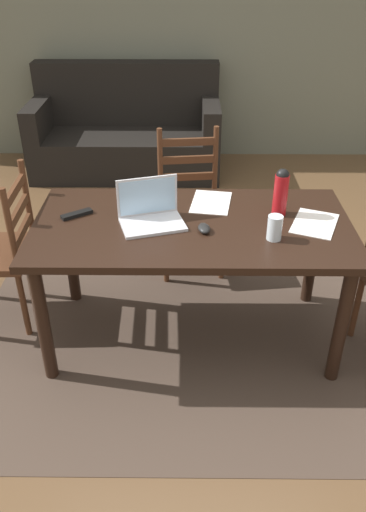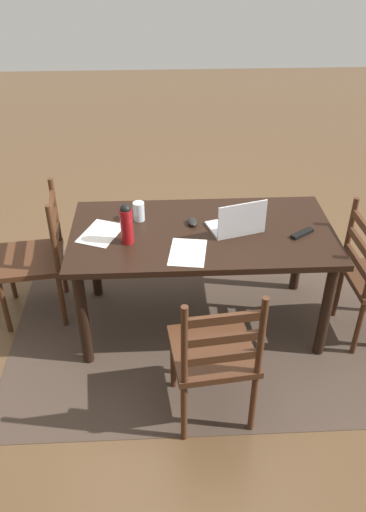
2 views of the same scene
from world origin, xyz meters
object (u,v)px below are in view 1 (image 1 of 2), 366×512
water_bottle (281,191)px  tv_remote (77,214)px  chair_far_head (190,204)px  laptop (150,212)px  dining_table (192,239)px  computer_mouse (204,228)px  couch (127,135)px  drinking_glass (275,228)px

water_bottle → tv_remote: water_bottle is taller
chair_far_head → laptop: size_ratio=2.57×
laptop → water_bottle: water_bottle is taller
dining_table → computer_mouse: size_ratio=16.68×
computer_mouse → tv_remote: (-0.68, 0.16, -0.01)m
computer_mouse → tv_remote: size_ratio=0.59×
couch → laptop: size_ratio=4.87×
chair_far_head → water_bottle: (0.47, -0.69, 0.42)m
dining_table → chair_far_head: bearing=90.3°
computer_mouse → tv_remote: bearing=158.3°
couch → drinking_glass: couch is taller
dining_table → couch: bearing=103.7°
water_bottle → tv_remote: size_ratio=1.53×
chair_far_head → dining_table: bearing=-89.7°
dining_table → couch: size_ratio=0.93×
chair_far_head → computer_mouse: bearing=-85.8°
computer_mouse → laptop: bearing=151.9°
water_bottle → drinking_glass: 0.28m
dining_table → water_bottle: 0.53m
dining_table → drinking_glass: size_ratio=13.24×
tv_remote → computer_mouse: bearing=-138.3°
computer_mouse → tv_remote: 0.70m
chair_far_head → water_bottle: 0.94m
laptop → tv_remote: laptop is taller
water_bottle → tv_remote: 1.09m
water_bottle → tv_remote: bearing=-178.4°
dining_table → drinking_glass: (0.40, -0.16, 0.16)m
tv_remote → chair_far_head: bearing=-75.1°
couch → water_bottle: size_ratio=6.94×
water_bottle → drinking_glass: bearing=-103.4°
couch → computer_mouse: size_ratio=18.00×
dining_table → computer_mouse: (0.06, -0.09, 0.11)m
chair_far_head → tv_remote: 0.99m
laptop → couch: bearing=99.1°
couch → computer_mouse: (0.68, -2.65, 0.41)m
laptop → drinking_glass: laptop is taller
chair_far_head → laptop: laptop is taller
chair_far_head → laptop: (-0.21, -0.78, 0.34)m
laptop → computer_mouse: laptop is taller
water_bottle → couch: bearing=114.0°
chair_far_head → computer_mouse: (0.06, -0.88, 0.30)m
couch → drinking_glass: 2.95m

